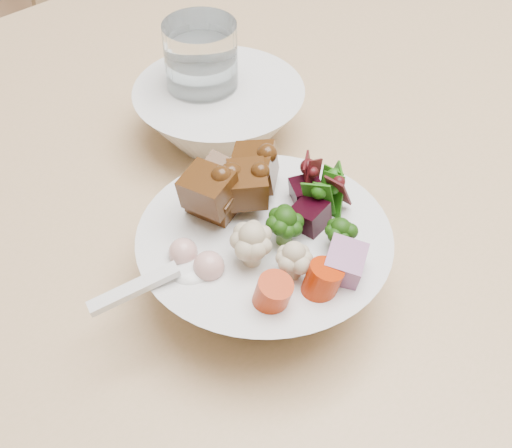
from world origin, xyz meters
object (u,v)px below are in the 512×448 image
at_px(dining_table, 401,175).
at_px(chair_far, 159,60).
at_px(water_glass, 203,85).
at_px(side_bowl, 220,113).
at_px(food_bowl, 265,255).

height_order(dining_table, chair_far, chair_far).
distance_m(water_glass, side_bowl, 0.03).
height_order(chair_far, food_bowl, food_bowl).
xyz_separation_m(dining_table, water_glass, (-0.19, 0.09, 0.14)).
xyz_separation_m(dining_table, food_bowl, (-0.26, -0.11, 0.11)).
height_order(dining_table, food_bowl, food_bowl).
xyz_separation_m(dining_table, side_bowl, (-0.19, 0.08, 0.11)).
bearing_deg(water_glass, food_bowl, -106.72).
bearing_deg(chair_far, food_bowl, -109.98).
relative_size(chair_far, food_bowl, 4.33).
bearing_deg(water_glass, side_bowl, -63.39).
distance_m(food_bowl, water_glass, 0.22).
bearing_deg(chair_far, side_bowl, -109.76).
relative_size(dining_table, food_bowl, 9.47).
height_order(food_bowl, water_glass, water_glass).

